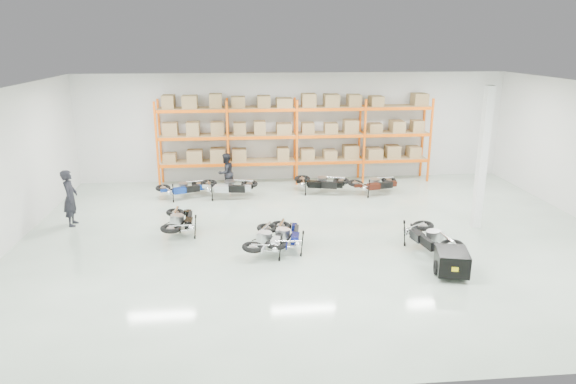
{
  "coord_description": "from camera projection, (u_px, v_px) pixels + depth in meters",
  "views": [
    {
      "loc": [
        -2.3,
        -14.44,
        5.84
      ],
      "look_at": [
        -0.81,
        1.3,
        1.1
      ],
      "focal_mm": 32.0,
      "sensor_mm": 36.0,
      "label": 1
    }
  ],
  "objects": [
    {
      "name": "moto_touring_right",
      "position": [
        430.0,
        232.0,
        14.52
      ],
      "size": [
        1.22,
        1.99,
        1.21
      ],
      "primitive_type": null,
      "rotation": [
        0.0,
        -0.09,
        0.17
      ],
      "color": "black",
      "rests_on": "ground"
    },
    {
      "name": "structural_column",
      "position": [
        482.0,
        159.0,
        15.96
      ],
      "size": [
        0.25,
        0.25,
        4.5
      ],
      "primitive_type": "cube",
      "color": "white",
      "rests_on": "ground"
    },
    {
      "name": "moto_blue_centre",
      "position": [
        286.0,
        232.0,
        14.68
      ],
      "size": [
        1.16,
        1.88,
        1.14
      ],
      "primitive_type": null,
      "rotation": [
        0.0,
        -0.09,
        2.97
      ],
      "color": "#070F4E",
      "rests_on": "ground"
    },
    {
      "name": "moto_back_a",
      "position": [
        182.0,
        185.0,
        19.46
      ],
      "size": [
        1.84,
        1.33,
        1.08
      ],
      "primitive_type": null,
      "rotation": [
        0.0,
        -0.09,
        1.91
      ],
      "color": "navy",
      "rests_on": "ground"
    },
    {
      "name": "person_back",
      "position": [
        226.0,
        173.0,
        20.18
      ],
      "size": [
        0.95,
        0.94,
        1.55
      ],
      "primitive_type": "imported",
      "rotation": [
        0.0,
        0.0,
        3.9
      ],
      "color": "black",
      "rests_on": "ground"
    },
    {
      "name": "room",
      "position": [
        320.0,
        166.0,
        15.01
      ],
      "size": [
        18.0,
        18.0,
        18.0
      ],
      "color": "beige",
      "rests_on": "ground"
    },
    {
      "name": "pallet_rack",
      "position": [
        296.0,
        129.0,
        21.16
      ],
      "size": [
        11.28,
        0.98,
        3.62
      ],
      "color": "#FF610D",
      "rests_on": "ground"
    },
    {
      "name": "moto_back_d",
      "position": [
        375.0,
        181.0,
        19.94
      ],
      "size": [
        1.88,
        1.2,
        1.13
      ],
      "primitive_type": null,
      "rotation": [
        0.0,
        -0.09,
        1.78
      ],
      "color": "#3D140C",
      "rests_on": "ground"
    },
    {
      "name": "trailer",
      "position": [
        452.0,
        261.0,
        13.05
      ],
      "size": [
        0.98,
        1.68,
        0.68
      ],
      "rotation": [
        0.0,
        0.0,
        -0.24
      ],
      "color": "black",
      "rests_on": "ground"
    },
    {
      "name": "moto_silver_left",
      "position": [
        268.0,
        235.0,
        14.43
      ],
      "size": [
        1.37,
        1.95,
        1.14
      ],
      "primitive_type": null,
      "rotation": [
        0.0,
        -0.09,
        2.83
      ],
      "color": "#ACAEB3",
      "rests_on": "ground"
    },
    {
      "name": "moto_back_b",
      "position": [
        228.0,
        183.0,
        19.48
      ],
      "size": [
        2.01,
        1.19,
        1.23
      ],
      "primitive_type": null,
      "rotation": [
        0.0,
        -0.09,
        1.43
      ],
      "color": "silver",
      "rests_on": "ground"
    },
    {
      "name": "person_left",
      "position": [
        70.0,
        198.0,
        16.49
      ],
      "size": [
        0.49,
        0.7,
        1.85
      ],
      "primitive_type": "imported",
      "rotation": [
        0.0,
        0.0,
        1.64
      ],
      "color": "black",
      "rests_on": "ground"
    },
    {
      "name": "moto_back_c",
      "position": [
        321.0,
        179.0,
        20.05
      ],
      "size": [
        2.05,
        1.43,
        1.21
      ],
      "primitive_type": null,
      "rotation": [
        0.0,
        -0.09,
        1.27
      ],
      "color": "black",
      "rests_on": "ground"
    },
    {
      "name": "moto_black_far_left",
      "position": [
        180.0,
        217.0,
        15.85
      ],
      "size": [
        0.9,
        1.78,
        1.15
      ],
      "primitive_type": null,
      "rotation": [
        0.0,
        -0.09,
        3.16
      ],
      "color": "black",
      "rests_on": "ground"
    }
  ]
}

